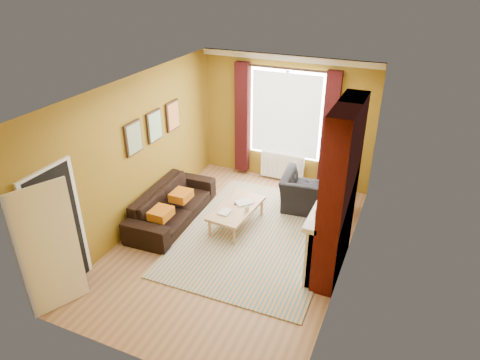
% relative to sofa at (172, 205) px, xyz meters
% --- Properties ---
extents(ground, '(5.50, 5.50, 0.00)m').
position_rel_sofa_xyz_m(ground, '(1.42, -0.25, -0.32)').
color(ground, '#89613E').
rests_on(ground, ground).
extents(room_walls, '(3.82, 5.54, 2.83)m').
position_rel_sofa_xyz_m(room_walls, '(2.06, 0.02, 1.06)').
color(room_walls, olive).
rests_on(room_walls, ground).
extents(striped_rug, '(2.70, 3.69, 0.02)m').
position_rel_sofa_xyz_m(striped_rug, '(1.72, 0.14, -0.31)').
color(striped_rug, teal).
rests_on(striped_rug, ground).
extents(sofa, '(0.98, 2.26, 0.65)m').
position_rel_sofa_xyz_m(sofa, '(0.00, 0.00, 0.00)').
color(sofa, black).
rests_on(sofa, ground).
extents(armchair, '(1.26, 1.13, 0.75)m').
position_rel_sofa_xyz_m(armchair, '(2.36, 1.42, 0.05)').
color(armchair, black).
rests_on(armchair, ground).
extents(coffee_table, '(0.73, 1.30, 0.42)m').
position_rel_sofa_xyz_m(coffee_table, '(1.24, 0.27, 0.05)').
color(coffee_table, tan).
rests_on(coffee_table, ground).
extents(wicker_stool, '(0.41, 0.41, 0.39)m').
position_rel_sofa_xyz_m(wicker_stool, '(2.04, 1.67, -0.13)').
color(wicker_stool, '#996F42').
rests_on(wicker_stool, ground).
extents(floor_lamp, '(0.26, 0.26, 1.46)m').
position_rel_sofa_xyz_m(floor_lamp, '(2.97, 1.90, 0.83)').
color(floor_lamp, black).
rests_on(floor_lamp, ground).
extents(book_a, '(0.20, 0.26, 0.02)m').
position_rel_sofa_xyz_m(book_a, '(1.02, 0.01, 0.11)').
color(book_a, '#999999').
rests_on(book_a, coffee_table).
extents(book_b, '(0.39, 0.40, 0.02)m').
position_rel_sofa_xyz_m(book_b, '(1.22, 0.54, 0.11)').
color(book_b, '#999999').
rests_on(book_b, coffee_table).
extents(mug, '(0.11, 0.11, 0.09)m').
position_rel_sofa_xyz_m(mug, '(1.46, 0.22, 0.14)').
color(mug, '#999999').
rests_on(mug, coffee_table).
extents(tv_remote, '(0.07, 0.15, 0.02)m').
position_rel_sofa_xyz_m(tv_remote, '(1.19, 0.39, 0.11)').
color(tv_remote, '#292A2C').
rests_on(tv_remote, coffee_table).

